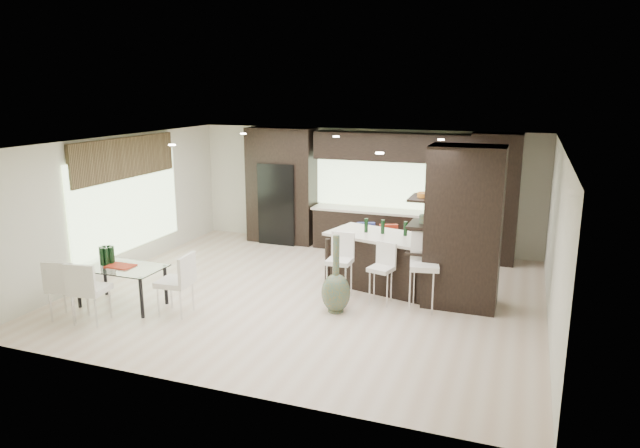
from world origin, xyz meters
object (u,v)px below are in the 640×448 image
at_px(stool_right, 424,280).
at_px(chair_far, 68,291).
at_px(chair_end, 175,286).
at_px(kitchen_island, 392,262).
at_px(stool_left, 339,273).
at_px(bench, 378,256).
at_px(dining_table, 122,286).
at_px(chair_near, 91,294).
at_px(floor_vase, 336,274).
at_px(stool_mid, 381,280).

relative_size(stool_right, chair_far, 1.13).
bearing_deg(chair_end, kitchen_island, -55.59).
xyz_separation_m(stool_left, bench, (0.21, 1.89, -0.20)).
height_order(stool_left, bench, stool_left).
distance_m(bench, dining_table, 4.95).
height_order(kitchen_island, chair_near, kitchen_island).
bearing_deg(floor_vase, kitchen_island, 67.09).
distance_m(kitchen_island, floor_vase, 1.54).
height_order(stool_left, dining_table, stool_left).
height_order(kitchen_island, dining_table, kitchen_island).
bearing_deg(dining_table, chair_far, -121.01).
bearing_deg(bench, chair_far, -152.99).
distance_m(kitchen_island, chair_end, 3.85).
distance_m(chair_near, chair_end, 1.28).
relative_size(kitchen_island, bench, 1.74).
relative_size(bench, chair_end, 1.46).
relative_size(kitchen_island, stool_left, 2.56).
distance_m(floor_vase, dining_table, 3.61).
relative_size(kitchen_island, stool_right, 2.29).
bearing_deg(chair_end, stool_right, -71.60).
height_order(kitchen_island, floor_vase, floor_vase).
bearing_deg(floor_vase, bench, 88.35).
relative_size(stool_right, chair_end, 1.11).
distance_m(bench, chair_end, 4.27).
xyz_separation_m(chair_near, chair_far, (-0.45, 0.00, -0.00)).
bearing_deg(dining_table, kitchen_island, 31.11).
xyz_separation_m(kitchen_island, bench, (-0.53, 1.07, -0.23)).
bearing_deg(bench, chair_near, -149.57).
height_order(bench, chair_near, chair_near).
bearing_deg(bench, stool_left, -115.87).
bearing_deg(chair_near, chair_far, 171.13).
relative_size(stool_mid, bench, 0.61).
bearing_deg(chair_near, dining_table, 81.48).
distance_m(stool_right, chair_far, 5.71).
bearing_deg(kitchen_island, bench, 130.37).
bearing_deg(stool_left, dining_table, -154.81).
height_order(stool_left, floor_vase, floor_vase).
height_order(stool_mid, chair_near, chair_near).
distance_m(kitchen_island, stool_right, 1.12).
height_order(kitchen_island, chair_far, kitchen_island).
bearing_deg(chair_far, chair_near, -13.37).
distance_m(stool_left, chair_near, 4.05).
xyz_separation_m(stool_mid, bench, (-0.53, 1.87, -0.16)).
bearing_deg(stool_mid, stool_right, 11.35).
bearing_deg(dining_table, bench, 44.98).
bearing_deg(bench, chair_end, -145.10).
bearing_deg(dining_table, stool_left, 25.97).
height_order(stool_mid, stool_right, stool_right).
distance_m(stool_mid, dining_table, 4.36).
relative_size(stool_right, dining_table, 0.73).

